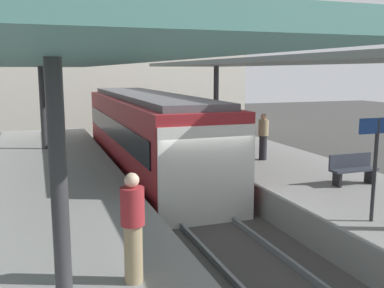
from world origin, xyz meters
TOP-DOWN VIEW (x-y plane):
  - ground_plane at (0.00, 0.00)m, footprint 80.00×80.00m
  - platform_left at (-3.80, 0.00)m, footprint 4.40×28.00m
  - platform_right at (3.80, 0.00)m, footprint 4.40×28.00m
  - track_ballast at (0.00, 0.00)m, footprint 3.20×28.00m
  - rail_near_side at (-0.72, 0.00)m, footprint 0.08×28.00m
  - rail_far_side at (0.72, 0.00)m, footprint 0.08×28.00m
  - commuter_train at (0.00, 5.54)m, footprint 2.78×12.90m
  - canopy_left at (-3.80, 1.40)m, footprint 4.18×21.00m
  - canopy_right at (3.80, 1.40)m, footprint 4.18×21.00m
  - platform_bench at (4.24, -1.22)m, footprint 1.40×0.41m
  - platform_sign at (2.56, -3.88)m, footprint 0.90×0.08m
  - passenger_near_bench at (-2.78, -4.86)m, footprint 0.36×0.36m
  - passenger_mid_platform at (3.55, 2.69)m, footprint 0.36×0.36m
  - passenger_far_end at (3.54, 5.08)m, footprint 0.36×0.36m
  - station_building_backdrop at (0.89, 20.00)m, footprint 18.00×6.00m

SIDE VIEW (x-z plane):
  - ground_plane at x=0.00m, z-range 0.00..0.00m
  - track_ballast at x=0.00m, z-range 0.00..0.20m
  - rail_near_side at x=-0.72m, z-range 0.20..0.34m
  - rail_far_side at x=0.72m, z-range 0.20..0.34m
  - platform_left at x=-3.80m, z-range 0.00..1.00m
  - platform_right at x=3.80m, z-range 0.00..1.00m
  - platform_bench at x=4.24m, z-range 1.03..1.89m
  - commuter_train at x=0.00m, z-range 0.18..3.28m
  - passenger_far_end at x=3.54m, z-range 1.03..2.64m
  - passenger_mid_platform at x=3.55m, z-range 1.03..2.70m
  - passenger_near_bench at x=-2.78m, z-range 1.03..2.73m
  - platform_sign at x=2.56m, z-range 1.52..3.73m
  - canopy_left at x=-3.80m, z-range 2.63..6.13m
  - canopy_right at x=3.80m, z-range 2.65..6.20m
  - station_building_backdrop at x=0.89m, z-range 0.00..11.00m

